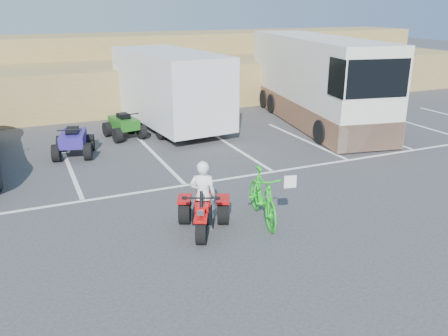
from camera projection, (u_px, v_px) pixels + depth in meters
name	position (u px, v px, depth m)	size (l,w,h in m)	color
ground	(221.00, 220.00, 10.72)	(100.00, 100.00, 0.00)	#323235
parking_stripes	(194.00, 163.00, 14.56)	(28.00, 5.16, 0.01)	white
grass_embankment	(98.00, 72.00, 23.64)	(40.00, 8.50, 3.10)	olive
red_trike_atv	(203.00, 232.00, 10.18)	(1.13, 1.51, 0.98)	#B20A0A
rider	(203.00, 196.00, 10.07)	(0.57, 0.37, 1.56)	white
green_dirt_bike	(263.00, 196.00, 10.53)	(0.55, 1.96, 1.18)	#14BF19
cargo_trailer	(170.00, 87.00, 18.41)	(3.15, 6.51, 2.93)	silver
rv_motorhome	(315.00, 86.00, 19.39)	(3.99, 9.62, 3.36)	silver
quad_atv_blue	(75.00, 156.00, 15.29)	(1.18, 1.58, 1.03)	navy
quad_atv_green	(125.00, 138.00, 17.35)	(1.15, 1.54, 1.00)	#195613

